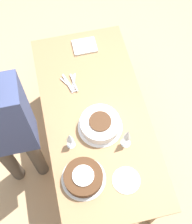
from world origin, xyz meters
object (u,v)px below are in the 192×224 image
object	(u,v)px
cake_center_white	(100,124)
wine_glass_far	(70,138)
person_cutting	(3,129)
cake_front_chocolate	(83,177)
wine_glass_near	(127,135)

from	to	relation	value
cake_center_white	wine_glass_far	size ratio (longest dim) A/B	1.78
wine_glass_far	person_cutting	world-z (taller)	person_cutting
cake_front_chocolate	wine_glass_far	distance (m)	0.28
cake_center_white	wine_glass_near	size ratio (longest dim) A/B	1.45
cake_center_white	person_cutting	xyz separation A→B (m)	(-0.02, -0.65, 0.19)
cake_center_white	cake_front_chocolate	bearing A→B (deg)	-29.36
cake_center_white	wine_glass_far	xyz separation A→B (m)	(0.09, -0.23, 0.08)
cake_front_chocolate	person_cutting	world-z (taller)	person_cutting
cake_front_chocolate	cake_center_white	bearing A→B (deg)	150.64
cake_center_white	wine_glass_near	bearing A→B (deg)	42.27
cake_center_white	wine_glass_far	bearing A→B (deg)	-68.87
wine_glass_near	wine_glass_far	bearing A→B (deg)	-100.99
person_cutting	wine_glass_near	bearing A→B (deg)	-12.82
wine_glass_near	wine_glass_far	distance (m)	0.39
wine_glass_far	wine_glass_near	bearing A→B (deg)	79.01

